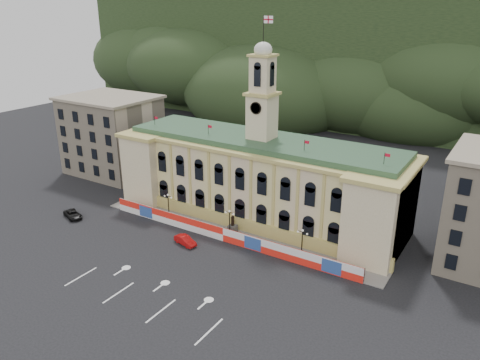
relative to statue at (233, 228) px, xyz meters
The scene contains 13 objects.
ground 18.04m from the statue, 90.00° to the right, with size 260.00×260.00×0.00m, color black.
lane_markings 23.03m from the statue, 90.00° to the right, with size 26.00×10.00×0.02m, color white, non-canonical shape.
hill_ridge 105.59m from the statue, 89.98° to the left, with size 230.00×80.00×64.00m.
city_hall 11.71m from the statue, 90.00° to the left, with size 56.20×17.60×37.10m.
side_building_left 45.63m from the statue, 163.26° to the left, with size 21.00×17.00×18.60m.
hoarding_fence 2.93m from the statue, 88.90° to the right, with size 50.00×0.44×2.50m.
pavement 1.13m from the statue, 90.00° to the right, with size 56.00×5.50×0.16m, color slate.
statue is the anchor object (origin of this frame).
lamp_left 14.16m from the statue, behind, with size 1.96×0.44×5.15m.
lamp_center 2.14m from the statue, 90.00° to the right, with size 1.96×0.44×5.15m.
lamp_right 14.16m from the statue, ahead, with size 1.96×0.44×5.15m.
red_sedan 8.97m from the statue, 122.92° to the right, with size 4.79×2.58×1.50m, color #A60B0C.
black_suv 31.84m from the statue, 160.46° to the right, with size 5.50×3.80×1.40m, color black.
Camera 1 is at (41.16, -45.05, 38.91)m, focal length 35.00 mm.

